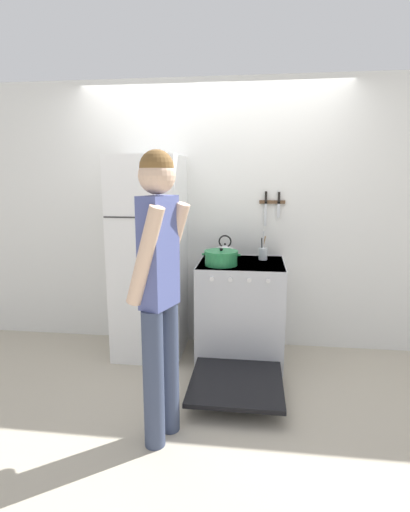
# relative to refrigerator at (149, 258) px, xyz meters

# --- Properties ---
(ground_plane) EXTENTS (14.00, 14.00, 0.00)m
(ground_plane) POSITION_rel_refrigerator_xyz_m (0.55, 0.31, -0.92)
(ground_plane) COLOR #B2A893
(wall_back) EXTENTS (10.00, 0.06, 2.55)m
(wall_back) POSITION_rel_refrigerator_xyz_m (0.55, 0.34, 0.36)
(wall_back) COLOR silver
(wall_back) RESTS_ON ground_plane
(refrigerator) EXTENTS (0.61, 0.65, 1.84)m
(refrigerator) POSITION_rel_refrigerator_xyz_m (0.00, 0.00, 0.00)
(refrigerator) COLOR white
(refrigerator) RESTS_ON ground_plane
(stove_range) EXTENTS (0.76, 1.40, 0.91)m
(stove_range) POSITION_rel_refrigerator_xyz_m (0.85, -0.06, -0.47)
(stove_range) COLOR silver
(stove_range) RESTS_ON ground_plane
(dutch_oven_pot) EXTENTS (0.33, 0.29, 0.15)m
(dutch_oven_pot) POSITION_rel_refrigerator_xyz_m (0.68, -0.16, 0.05)
(dutch_oven_pot) COLOR #237A42
(dutch_oven_pot) RESTS_ON stove_range
(tea_kettle) EXTENTS (0.19, 0.15, 0.22)m
(tea_kettle) POSITION_rel_refrigerator_xyz_m (0.69, 0.11, 0.06)
(tea_kettle) COLOR silver
(tea_kettle) RESTS_ON stove_range
(utensil_jar) EXTENTS (0.08, 0.08, 0.27)m
(utensil_jar) POSITION_rel_refrigerator_xyz_m (1.04, 0.12, 0.05)
(utensil_jar) COLOR silver
(utensil_jar) RESTS_ON stove_range
(person) EXTENTS (0.37, 0.43, 1.81)m
(person) POSITION_rel_refrigerator_xyz_m (0.40, -1.26, 0.11)
(person) COLOR #38425B
(person) RESTS_ON ground_plane
(wall_knife_strip) EXTENTS (0.24, 0.03, 0.32)m
(wall_knife_strip) POSITION_rel_refrigerator_xyz_m (1.11, 0.30, 0.50)
(wall_knife_strip) COLOR brown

